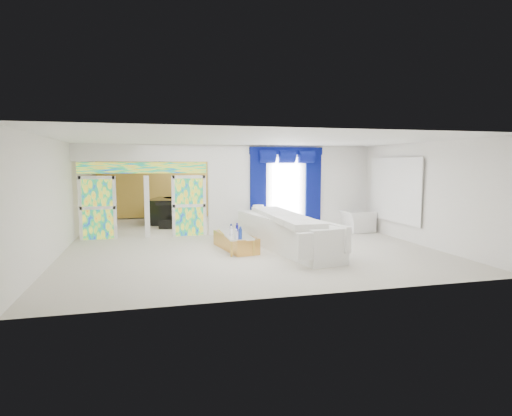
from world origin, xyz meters
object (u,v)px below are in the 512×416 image
object	(u,v)px
coffee_table	(235,242)
armchair	(356,221)
white_sofa	(285,234)
console_table	(267,228)
grand_piano	(170,211)

from	to	relation	value
coffee_table	armchair	distance (m)	5.24
white_sofa	coffee_table	distance (m)	1.40
coffee_table	armchair	size ratio (longest dim) A/B	1.70
console_table	armchair	size ratio (longest dim) A/B	1.13
white_sofa	grand_piano	xyz separation A→B (m)	(-2.83, 6.23, 0.05)
console_table	white_sofa	bearing A→B (deg)	-93.98
white_sofa	grand_piano	size ratio (longest dim) A/B	2.36
white_sofa	armchair	distance (m)	4.20
coffee_table	grand_piano	size ratio (longest dim) A/B	1.00
coffee_table	console_table	world-z (taller)	coffee_table
white_sofa	grand_piano	distance (m)	6.84
coffee_table	console_table	distance (m)	2.66
white_sofa	coffee_table	bearing A→B (deg)	157.59
white_sofa	coffee_table	xyz separation A→B (m)	(-1.35, 0.30, -0.22)
coffee_table	grand_piano	bearing A→B (deg)	104.03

